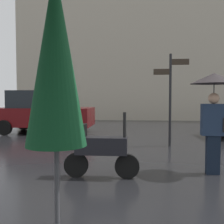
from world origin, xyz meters
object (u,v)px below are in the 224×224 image
folded_patio_umbrella_far (56,71)px  street_signpost (170,90)px  parked_scooter (99,148)px  pedestrian_with_umbrella (214,98)px  parked_car_right (43,112)px

folded_patio_umbrella_far → street_signpost: (1.58, 6.61, 0.07)m
parked_scooter → folded_patio_umbrella_far: bearing=-72.3°
pedestrian_with_umbrella → street_signpost: street_signpost is taller
pedestrian_with_umbrella → parked_scooter: (-2.20, -0.46, -0.95)m
parked_scooter → parked_car_right: (-3.38, 6.33, 0.37)m
parked_scooter → street_signpost: (1.74, 3.50, 1.19)m
pedestrian_with_umbrella → parked_scooter: bearing=-85.2°
pedestrian_with_umbrella → street_signpost: bearing=-178.4°
parked_scooter → street_signpost: size_ratio=0.50×
parked_car_right → street_signpost: size_ratio=1.45×
folded_patio_umbrella_far → street_signpost: size_ratio=0.83×
parked_car_right → street_signpost: (5.12, -2.82, 0.82)m
parked_scooter → street_signpost: bearing=78.4°
pedestrian_with_umbrella → parked_scooter: 2.44m
parked_scooter → parked_car_right: 7.19m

